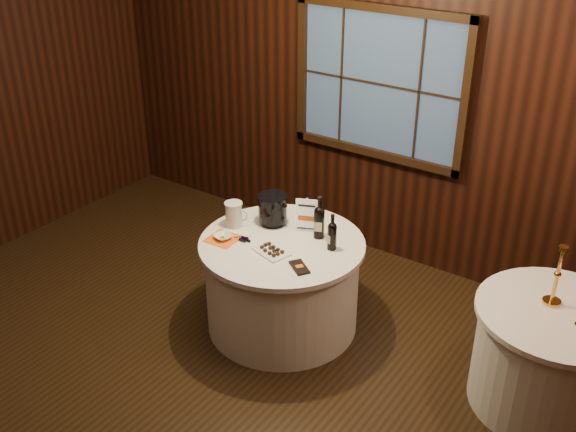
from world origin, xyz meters
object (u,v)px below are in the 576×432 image
Objects in this scene: glass_pitcher at (234,214)px; main_table at (282,284)px; grape_bunch at (244,239)px; side_table at (550,358)px; brass_candlestick at (556,283)px; port_bottle_right at (332,234)px; port_bottle_left at (319,220)px; chocolate_plate at (271,251)px; cracker_bowl at (223,237)px; chocolate_box at (299,267)px; sign_stand at (307,219)px; ice_bucket at (273,209)px.

main_table is at bearing -15.39° from glass_pitcher.
glass_pitcher is (-0.22, 0.15, 0.09)m from grape_bunch.
side_table is 2.53m from glass_pitcher.
glass_pitcher is (-2.46, -0.31, 0.49)m from side_table.
brass_candlestick is (2.17, 0.52, 0.14)m from grape_bunch.
side_table is 1.72m from port_bottle_right.
port_bottle_left reaches higher than chocolate_plate.
cracker_bowl is 0.31× the size of brass_candlestick.
grape_bunch is (-0.27, 0.02, 0.00)m from chocolate_plate.
chocolate_box is 1.72m from brass_candlestick.
brass_candlestick reaches higher than cracker_bowl.
port_bottle_left is 0.59m from grape_bunch.
grape_bunch is at bearing -160.48° from port_bottle_left.
side_table is at bearing 13.51° from chocolate_plate.
grape_bunch is 1.14× the size of cracker_bowl.
port_bottle_right is 0.84m from glass_pitcher.
cracker_bowl is at bearing -145.80° from chocolate_box.
cracker_bowl is (-0.59, -0.45, -0.13)m from port_bottle_left.
brass_candlestick is at bearing 15.77° from chocolate_plate.
ice_bucket is at bearing 170.16° from sign_stand.
side_table is at bearing -9.20° from glass_pitcher.
cracker_bowl is 2.40m from brass_candlestick.
port_bottle_left reaches higher than port_bottle_right.
port_bottle_right is 0.68m from grape_bunch.
ice_bucket reaches higher than grape_bunch.
side_table is at bearing -23.13° from sign_stand.
ice_bucket is 0.31m from glass_pitcher.
grape_bunch is 0.28m from glass_pitcher.
side_table is at bearing 8.53° from main_table.
grape_bunch is at bearing -147.26° from main_table.
grape_bunch is at bearing -168.51° from side_table.
sign_stand is (0.05, 0.27, 0.48)m from main_table.
grape_bunch reaches higher than chocolate_box.
cracker_bowl is (-0.43, -0.05, 0.01)m from chocolate_plate.
chocolate_plate is at bearing -156.63° from chocolate_box.
glass_pitcher is (-0.46, -0.01, 0.49)m from main_table.
chocolate_box is (0.13, -0.46, -0.14)m from port_bottle_left.
chocolate_box is (-0.05, -0.36, -0.12)m from port_bottle_right.
brass_candlestick is at bearing -21.21° from sign_stand.
sign_stand reaches higher than chocolate_plate.
side_table is at bearing -19.37° from port_bottle_left.
chocolate_box is at bearing -36.24° from main_table.
glass_pitcher is at bearing -138.05° from ice_bucket.
chocolate_plate reaches higher than chocolate_box.
side_table is 3.56× the size of chocolate_plate.
port_bottle_left is at bearing 140.70° from chocolate_box.
port_bottle_right is at bearing -6.54° from ice_bucket.
ice_bucket is 1.62× the size of grape_bunch.
brass_candlestick reaches higher than chocolate_box.
side_table is 3.84× the size of sign_stand.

